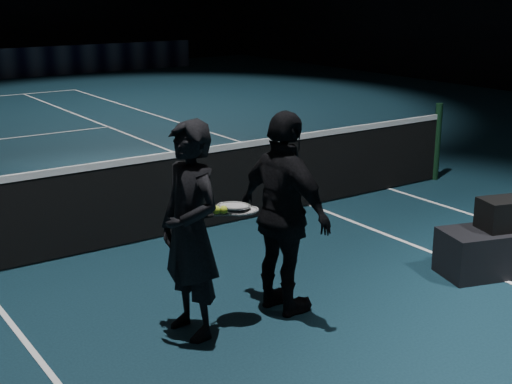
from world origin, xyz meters
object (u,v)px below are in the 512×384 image
(racket_lower, at_px, (242,211))
(tennis_balls, at_px, (219,208))
(player_a, at_px, (190,231))
(player_b, at_px, (284,214))
(racket_upper, at_px, (234,206))

(racket_lower, bearing_deg, tennis_balls, 178.53)
(tennis_balls, bearing_deg, player_a, 175.76)
(tennis_balls, bearing_deg, racket_lower, -6.83)
(tennis_balls, bearing_deg, player_b, -5.84)
(racket_upper, distance_m, tennis_balls, 0.15)
(racket_lower, xyz_separation_m, racket_upper, (-0.05, 0.04, 0.04))
(player_a, bearing_deg, racket_lower, 78.99)
(racket_lower, relative_size, racket_upper, 1.00)
(racket_upper, xyz_separation_m, tennis_balls, (-0.15, -0.02, 0.02))
(player_a, height_order, player_b, same)
(player_a, height_order, racket_upper, player_a)
(player_a, relative_size, racket_lower, 2.54)
(player_b, xyz_separation_m, racket_lower, (-0.40, 0.04, 0.09))
(racket_lower, height_order, racket_upper, racket_upper)
(racket_upper, relative_size, tennis_balls, 5.67)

